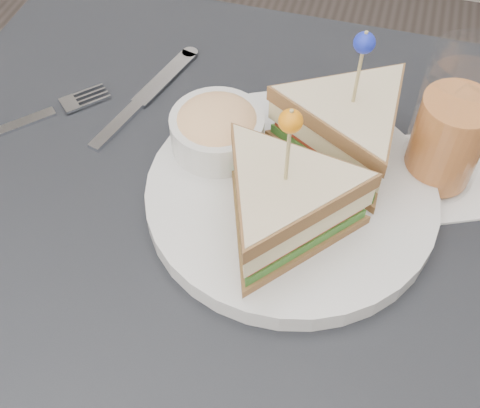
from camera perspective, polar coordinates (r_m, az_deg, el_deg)
name	(u,v)px	position (r m, az deg, el deg)	size (l,w,h in m)	color
table	(229,279)	(0.67, -1.06, -7.15)	(0.80, 0.80, 0.75)	black
plate_meal	(301,168)	(0.61, 5.77, 3.45)	(0.39, 0.39, 0.18)	silver
cutlery_fork	(39,116)	(0.76, -18.52, 7.90)	(0.15, 0.16, 0.01)	silver
cutlery_knife	(143,99)	(0.75, -9.22, 9.76)	(0.07, 0.21, 0.01)	silver
drink_set	(451,130)	(0.64, 19.39, 6.67)	(0.17, 0.17, 0.16)	silver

